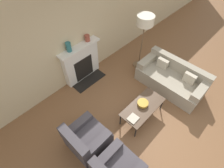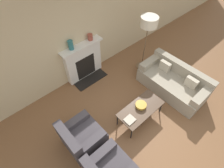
% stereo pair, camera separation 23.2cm
% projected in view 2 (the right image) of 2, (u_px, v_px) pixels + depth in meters
% --- Properties ---
extents(ground_plane, '(18.00, 18.00, 0.00)m').
position_uv_depth(ground_plane, '(140.00, 136.00, 4.25)').
color(ground_plane, brown).
extents(wall_back, '(18.00, 0.06, 2.90)m').
position_uv_depth(wall_back, '(68.00, 37.00, 4.47)').
color(wall_back, '#C6B289').
rests_on(wall_back, ground_plane).
extents(fireplace, '(1.28, 0.59, 1.17)m').
position_uv_depth(fireplace, '(84.00, 61.00, 5.17)').
color(fireplace, silver).
rests_on(fireplace, ground_plane).
extents(couch, '(0.91, 1.90, 0.78)m').
position_uv_depth(couch, '(173.00, 82.00, 5.00)').
color(couch, '#9E937F').
rests_on(couch, ground_plane).
extents(armchair_far, '(0.83, 0.81, 0.84)m').
position_uv_depth(armchair_far, '(82.00, 138.00, 3.90)').
color(armchair_far, '#423D42').
rests_on(armchair_far, ground_plane).
extents(coffee_table, '(1.18, 0.56, 0.45)m').
position_uv_depth(coffee_table, '(141.00, 109.00, 4.26)').
color(coffee_table, '#4C3828').
rests_on(coffee_table, ground_plane).
extents(bowl, '(0.27, 0.27, 0.09)m').
position_uv_depth(bowl, '(141.00, 105.00, 4.24)').
color(bowl, '#BC8E2D').
rests_on(bowl, coffee_table).
extents(book, '(0.24, 0.22, 0.02)m').
position_uv_depth(book, '(130.00, 120.00, 4.02)').
color(book, '#B2A893').
rests_on(book, coffee_table).
extents(floor_lamp, '(0.48, 0.48, 1.77)m').
position_uv_depth(floor_lamp, '(148.00, 25.00, 4.71)').
color(floor_lamp, brown).
rests_on(floor_lamp, ground_plane).
extents(mantel_vase_left, '(0.14, 0.14, 0.26)m').
position_uv_depth(mantel_vase_left, '(71.00, 45.00, 4.50)').
color(mantel_vase_left, '#28666B').
rests_on(mantel_vase_left, fireplace).
extents(mantel_vase_center_left, '(0.14, 0.14, 0.18)m').
position_uv_depth(mantel_vase_center_left, '(90.00, 37.00, 4.81)').
color(mantel_vase_center_left, brown).
rests_on(mantel_vase_center_left, fireplace).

